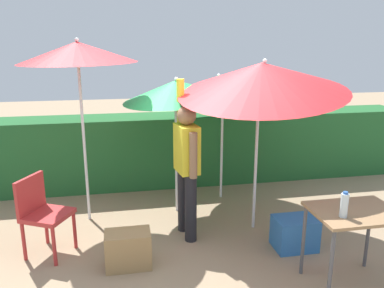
% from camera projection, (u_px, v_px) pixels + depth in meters
% --- Properties ---
extents(ground_plane, '(24.00, 24.00, 0.00)m').
position_uv_depth(ground_plane, '(197.00, 238.00, 4.67)').
color(ground_plane, '#9E8466').
extents(hedge_row, '(8.00, 0.70, 1.14)m').
position_uv_depth(hedge_row, '(173.00, 149.00, 6.42)').
color(hedge_row, '#23602D').
rests_on(hedge_row, ground_plane).
extents(umbrella_rainbow, '(2.02, 2.01, 2.27)m').
position_uv_depth(umbrella_rainbow, '(262.00, 78.00, 4.46)').
color(umbrella_rainbow, silver).
rests_on(umbrella_rainbow, ground_plane).
extents(umbrella_orange, '(1.58, 1.59, 2.01)m').
position_uv_depth(umbrella_orange, '(221.00, 86.00, 5.48)').
color(umbrella_orange, silver).
rests_on(umbrella_orange, ground_plane).
extents(umbrella_yellow, '(1.43, 1.43, 2.34)m').
position_uv_depth(umbrella_yellow, '(78.00, 53.00, 4.63)').
color(umbrella_yellow, silver).
rests_on(umbrella_yellow, ground_plane).
extents(umbrella_navy, '(1.42, 1.41, 1.89)m').
position_uv_depth(umbrella_navy, '(176.00, 90.00, 5.01)').
color(umbrella_navy, silver).
rests_on(umbrella_navy, ground_plane).
extents(person_vendor, '(0.27, 0.56, 1.88)m').
position_uv_depth(person_vendor, '(187.00, 162.00, 4.52)').
color(person_vendor, black).
rests_on(person_vendor, ground_plane).
extents(chair_plastic, '(0.59, 0.59, 0.89)m').
position_uv_depth(chair_plastic, '(42.00, 211.00, 4.23)').
color(chair_plastic, '#B72D2D').
rests_on(chair_plastic, ground_plane).
extents(cooler_box, '(0.47, 0.35, 0.37)m').
position_uv_depth(cooler_box, '(295.00, 233.00, 4.41)').
color(cooler_box, '#2D6BB7').
rests_on(cooler_box, ground_plane).
extents(crate_cardboard, '(0.47, 0.29, 0.39)m').
position_uv_depth(crate_cardboard, '(128.00, 249.00, 4.04)').
color(crate_cardboard, '#9E7A4C').
rests_on(crate_cardboard, ground_plane).
extents(folding_table, '(0.80, 0.60, 0.78)m').
position_uv_depth(folding_table, '(354.00, 220.00, 3.61)').
color(folding_table, '#4C4C51').
rests_on(folding_table, ground_plane).
extents(bottle_water, '(0.07, 0.07, 0.24)m').
position_uv_depth(bottle_water, '(344.00, 205.00, 3.43)').
color(bottle_water, silver).
rests_on(bottle_water, folding_table).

